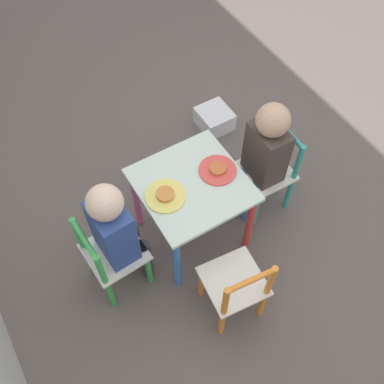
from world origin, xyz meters
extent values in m
plane|color=#5B514C|center=(0.00, 0.00, 0.00)|extent=(6.00, 6.00, 0.00)
cube|color=silver|center=(0.00, 0.00, 0.46)|extent=(0.48, 0.48, 0.02)
cylinder|color=#DB3D38|center=(-0.21, -0.21, 0.22)|extent=(0.04, 0.04, 0.45)
cylinder|color=#8E51BC|center=(0.21, -0.21, 0.22)|extent=(0.04, 0.04, 0.45)
cylinder|color=#387AD1|center=(-0.21, 0.21, 0.22)|extent=(0.04, 0.04, 0.45)
cylinder|color=#E5599E|center=(0.21, 0.21, 0.22)|extent=(0.04, 0.04, 0.45)
cube|color=silver|center=(-0.03, 0.44, 0.27)|extent=(0.28, 0.28, 0.02)
cylinder|color=green|center=(-0.13, 0.32, 0.13)|extent=(0.03, 0.03, 0.26)
cylinder|color=green|center=(0.08, 0.34, 0.13)|extent=(0.03, 0.03, 0.26)
cylinder|color=green|center=(-0.14, 0.53, 0.13)|extent=(0.03, 0.03, 0.26)
cylinder|color=green|center=(0.07, 0.55, 0.13)|extent=(0.03, 0.03, 0.26)
cylinder|color=green|center=(-0.14, 0.53, 0.39)|extent=(0.03, 0.03, 0.26)
cylinder|color=green|center=(0.07, 0.55, 0.39)|extent=(0.03, 0.03, 0.26)
cylinder|color=green|center=(-0.04, 0.54, 0.51)|extent=(0.21, 0.04, 0.02)
cube|color=silver|center=(-0.01, -0.44, 0.27)|extent=(0.27, 0.27, 0.02)
cylinder|color=teal|center=(0.10, -0.33, 0.13)|extent=(0.03, 0.03, 0.26)
cylinder|color=teal|center=(-0.12, -0.33, 0.13)|extent=(0.03, 0.03, 0.26)
cylinder|color=teal|center=(0.09, -0.55, 0.13)|extent=(0.03, 0.03, 0.26)
cylinder|color=teal|center=(-0.12, -0.54, 0.13)|extent=(0.03, 0.03, 0.26)
cylinder|color=teal|center=(0.09, -0.55, 0.39)|extent=(0.03, 0.03, 0.26)
cylinder|color=teal|center=(-0.12, -0.54, 0.39)|extent=(0.03, 0.03, 0.26)
cylinder|color=teal|center=(-0.02, -0.54, 0.51)|extent=(0.21, 0.03, 0.02)
cube|color=silver|center=(-0.43, 0.05, 0.27)|extent=(0.29, 0.29, 0.02)
cylinder|color=orange|center=(-0.34, -0.07, 0.13)|extent=(0.03, 0.03, 0.26)
cylinder|color=orange|center=(-0.32, 0.14, 0.13)|extent=(0.03, 0.03, 0.26)
cylinder|color=orange|center=(-0.55, -0.05, 0.13)|extent=(0.03, 0.03, 0.26)
cylinder|color=orange|center=(-0.53, 0.16, 0.13)|extent=(0.03, 0.03, 0.26)
cylinder|color=orange|center=(-0.55, -0.05, 0.39)|extent=(0.03, 0.03, 0.26)
cylinder|color=orange|center=(-0.53, 0.16, 0.39)|extent=(0.03, 0.03, 0.26)
cylinder|color=orange|center=(-0.54, 0.06, 0.51)|extent=(0.05, 0.21, 0.02)
cylinder|color=#38383D|center=(-0.07, 0.31, 0.14)|extent=(0.07, 0.07, 0.28)
cylinder|color=#38383D|center=(0.03, 0.32, 0.14)|extent=(0.07, 0.07, 0.28)
cube|color=#2D478E|center=(-0.03, 0.42, 0.44)|extent=(0.21, 0.15, 0.33)
sphere|color=beige|center=(-0.03, 0.42, 0.67)|extent=(0.15, 0.15, 0.15)
cylinder|color=#4C608E|center=(0.04, -0.32, 0.14)|extent=(0.07, 0.07, 0.28)
cylinder|color=#4C608E|center=(-0.06, -0.31, 0.14)|extent=(0.07, 0.07, 0.28)
cube|color=#423833|center=(-0.01, -0.42, 0.44)|extent=(0.20, 0.15, 0.32)
sphere|color=tan|center=(-0.01, -0.42, 0.67)|extent=(0.16, 0.16, 0.16)
cylinder|color=#EADB66|center=(0.00, 0.14, 0.47)|extent=(0.19, 0.19, 0.01)
cylinder|color=#D6843D|center=(0.00, 0.14, 0.48)|extent=(0.08, 0.08, 0.02)
cylinder|color=#E54C47|center=(0.00, -0.14, 0.47)|extent=(0.18, 0.18, 0.01)
cylinder|color=#CC6633|center=(0.00, -0.14, 0.48)|extent=(0.08, 0.08, 0.02)
cube|color=silver|center=(0.60, -0.53, 0.06)|extent=(0.21, 0.19, 0.12)
camera|label=1|loc=(-1.01, 0.61, 2.15)|focal=42.00mm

